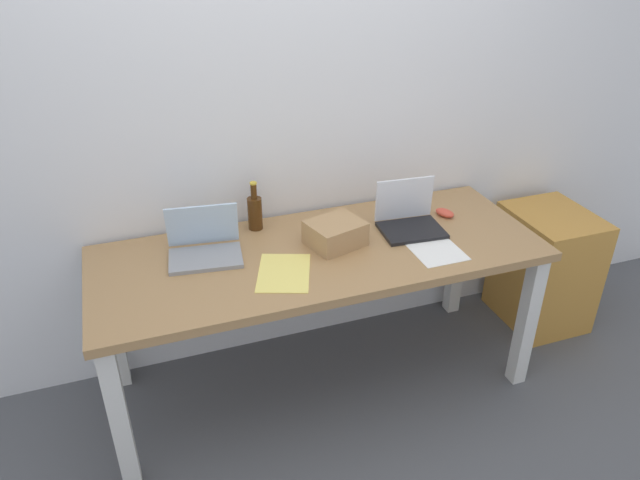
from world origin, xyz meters
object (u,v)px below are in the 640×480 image
Objects in this scene: desk at (320,268)px; cardboard_box at (335,233)px; laptop_right at (409,219)px; filing_cabinet at (544,268)px; laptop_left at (204,246)px; computer_mouse at (445,213)px; beer_bottle at (255,212)px.

desk is 0.17m from cardboard_box.
laptop_right is 0.46× the size of filing_cabinet.
cardboard_box is at bearing 18.74° from desk.
laptop_left is at bearing 166.37° from desk.
laptop_right is (0.46, 0.05, 0.14)m from desk.
laptop_right is 0.38m from cardboard_box.
laptop_left reaches higher than desk.
computer_mouse is at bearing 7.60° from cardboard_box.
laptop_right is at bearing -3.96° from laptop_left.
desk is 5.92× the size of laptop_left.
filing_cabinet is (1.83, -0.02, -0.47)m from laptop_left.
beer_bottle is (-0.67, 0.24, 0.04)m from laptop_right.
laptop_right is (0.94, -0.07, -0.00)m from laptop_left.
beer_bottle reaches higher than filing_cabinet.
beer_bottle is at bearing 160.55° from laptop_right.
beer_bottle is 2.34× the size of computer_mouse.
cardboard_box is (0.30, -0.26, -0.03)m from beer_bottle.
computer_mouse is 0.61m from cardboard_box.
computer_mouse is (0.68, 0.11, 0.11)m from desk.
computer_mouse is at bearing 8.98° from desk.
computer_mouse is (1.16, -0.01, -0.03)m from laptop_left.
cardboard_box is (0.08, 0.03, 0.15)m from desk.
cardboard_box is (-0.60, -0.08, 0.04)m from computer_mouse.
desk is 8.44× the size of beer_bottle.
computer_mouse is at bearing 178.78° from filing_cabinet.
laptop_right reaches higher than filing_cabinet.
laptop_left is at bearing -147.04° from beer_bottle.
filing_cabinet is at bearing 2.65° from laptop_right.
laptop_left is 3.33× the size of computer_mouse.
beer_bottle is 0.40m from cardboard_box.
beer_bottle reaches higher than cardboard_box.
beer_bottle is 1.01× the size of cardboard_box.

